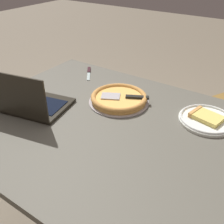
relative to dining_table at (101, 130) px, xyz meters
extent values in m
plane|color=#776B57|center=(0.00, 0.00, -0.67)|extent=(12.00, 12.00, 0.00)
cube|color=#565349|center=(0.00, 0.00, 0.04)|extent=(1.31, 1.07, 0.03)
cylinder|color=#322121|center=(-0.45, -0.45, -0.32)|extent=(0.05, 0.05, 0.70)
cylinder|color=#322121|center=(0.45, -0.45, -0.32)|extent=(0.05, 0.05, 0.70)
cube|color=black|center=(0.36, 0.08, 0.07)|extent=(0.39, 0.31, 0.02)
cube|color=black|center=(0.36, 0.08, 0.08)|extent=(0.33, 0.21, 0.00)
cube|color=black|center=(0.33, 0.20, 0.18)|extent=(0.34, 0.08, 0.21)
cube|color=navy|center=(0.34, 0.20, 0.18)|extent=(0.30, 0.07, 0.19)
cylinder|color=white|center=(-0.42, -0.27, 0.06)|extent=(0.26, 0.26, 0.01)
torus|color=silver|center=(-0.42, -0.27, 0.07)|extent=(0.25, 0.25, 0.01)
cube|color=#E5CB62|center=(-0.42, -0.27, 0.08)|extent=(0.15, 0.12, 0.02)
cube|color=tan|center=(-0.36, -0.29, 0.08)|extent=(0.04, 0.10, 0.03)
cylinder|color=#A49DA1|center=(0.02, -0.20, 0.06)|extent=(0.32, 0.32, 0.01)
cylinder|color=#EEB257|center=(0.02, -0.20, 0.08)|extent=(0.28, 0.28, 0.02)
torus|color=#CD8E46|center=(0.02, -0.20, 0.09)|extent=(0.30, 0.30, 0.03)
cube|color=#B4AFB1|center=(0.06, -0.18, 0.09)|extent=(0.12, 0.11, 0.00)
cube|color=black|center=(-0.06, -0.24, 0.09)|extent=(0.12, 0.08, 0.01)
cube|color=#B2C7C5|center=(0.37, -0.37, 0.06)|extent=(0.10, 0.13, 0.00)
cube|color=black|center=(0.42, -0.44, 0.06)|extent=(0.07, 0.08, 0.01)
cylinder|color=olive|center=(-0.35, -1.16, -0.46)|extent=(0.03, 0.03, 0.42)
cylinder|color=olive|center=(-0.19, -0.86, -0.46)|extent=(0.03, 0.03, 0.42)
cylinder|color=olive|center=(-0.49, -0.70, -0.46)|extent=(0.03, 0.03, 0.42)
camera|label=1|loc=(-0.61, 0.81, 0.75)|focal=41.60mm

